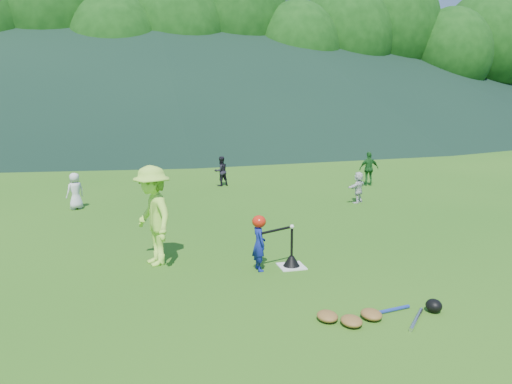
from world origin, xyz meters
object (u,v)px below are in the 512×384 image
fielder_d (358,187)px  batter_child (259,244)px  home_plate (291,266)px  fielder_b (221,171)px  fielder_c (369,169)px  batting_tee (292,260)px  fielder_a (75,191)px  adult_coach (153,216)px  equipment_pile (372,315)px

fielder_d → batter_child: bearing=11.0°
home_plate → fielder_b: (0.34, 8.54, 0.50)m
fielder_c → fielder_b: bearing=-9.5°
home_plate → batting_tee: bearing=0.0°
fielder_a → fielder_d: size_ratio=1.11×
adult_coach → fielder_c: 10.05m
batting_tee → fielder_b: bearing=87.7°
batter_child → adult_coach: (-1.74, 0.79, 0.42)m
fielder_c → fielder_d: bearing=61.5°
batter_child → batting_tee: batter_child is taller
home_plate → fielder_d: fielder_d is taller
batting_tee → equipment_pile: batting_tee is taller
home_plate → batting_tee: 0.12m
fielder_d → adult_coach: bearing=-3.7°
adult_coach → fielder_a: bearing=-178.1°
fielder_b → fielder_d: 4.98m
adult_coach → equipment_pile: (2.72, -3.08, -0.83)m
home_plate → fielder_a: (-4.13, 5.94, 0.49)m
home_plate → batting_tee: (0.00, 0.00, 0.12)m
fielder_c → equipment_pile: bearing=67.4°
fielder_b → fielder_c: (4.92, -1.21, 0.07)m
fielder_d → equipment_pile: (-3.25, -7.11, -0.38)m
equipment_pile → adult_coach: bearing=131.4°
batting_tee → equipment_pile: size_ratio=0.38×
fielder_b → equipment_pile: size_ratio=0.56×
home_plate → adult_coach: adult_coach is taller
fielder_a → fielder_d: (7.76, -1.14, -0.05)m
equipment_pile → batting_tee: bearing=99.2°
batter_child → equipment_pile: 2.52m
fielder_a → batting_tee: bearing=92.0°
fielder_c → batting_tee: bearing=58.6°
home_plate → batter_child: size_ratio=0.47×
fielder_a → home_plate: bearing=92.0°
batting_tee → fielder_a: bearing=124.8°
batter_child → adult_coach: adult_coach is taller
adult_coach → fielder_d: adult_coach is taller
adult_coach → fielder_b: 8.23m
adult_coach → fielder_d: size_ratio=2.01×
batter_child → fielder_b: (0.94, 8.56, 0.03)m
adult_coach → fielder_d: bearing=106.8°
fielder_b → fielder_c: 5.06m
adult_coach → fielder_d: (5.97, 4.02, -0.45)m
fielder_a → equipment_pile: fielder_a is taller
batter_child → batting_tee: (0.60, 0.02, -0.35)m
home_plate → batter_child: (-0.60, -0.02, 0.47)m
batting_tee → batter_child: bearing=-178.6°
fielder_a → equipment_pile: size_ratio=0.55×
fielder_c → fielder_d: 3.02m
fielder_b → equipment_pile: fielder_b is taller
batter_child → batting_tee: size_ratio=1.40×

